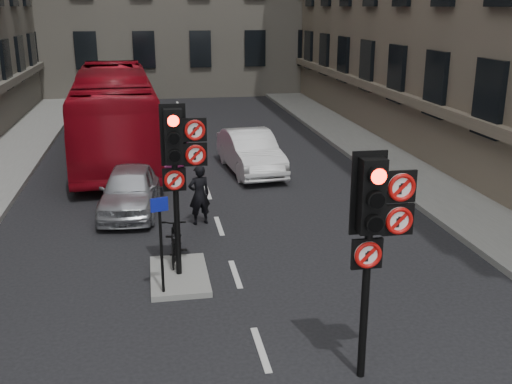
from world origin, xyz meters
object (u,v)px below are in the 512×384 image
object	(u,v)px
signal_near	(376,220)
info_sign	(161,232)
car_silver	(130,190)
car_pink	(161,137)
signal_far	(179,154)
car_white	(251,152)
bus_red	(114,113)
motorcycle	(176,236)
motorcyclist	(199,195)

from	to	relation	value
signal_near	info_sign	xyz separation A→B (m)	(-3.04, 3.19, -1.19)
car_silver	car_pink	size ratio (longest dim) A/B	0.75
signal_far	car_pink	distance (m)	11.32
info_sign	signal_near	bearing A→B (deg)	-61.47
info_sign	car_white	bearing A→B (deg)	55.02
bus_red	motorcycle	size ratio (longest dim) A/B	6.23
car_white	info_sign	distance (m)	9.60
motorcyclist	info_sign	distance (m)	4.26
signal_far	motorcycle	bearing A→B (deg)	95.28
signal_near	signal_far	xyz separation A→B (m)	(-2.60, 4.00, 0.12)
car_silver	car_white	distance (m)	5.39
car_silver	car_white	world-z (taller)	car_white
signal_far	motorcyclist	bearing A→B (deg)	78.97
motorcycle	signal_near	bearing A→B (deg)	-54.56
bus_red	info_sign	world-z (taller)	bus_red
signal_near	info_sign	world-z (taller)	signal_near
signal_near	car_white	size ratio (longest dim) A/B	0.83
signal_near	bus_red	bearing A→B (deg)	106.04
car_white	motorcycle	size ratio (longest dim) A/B	2.28
car_silver	motorcyclist	size ratio (longest dim) A/B	2.35
info_sign	car_pink	bearing A→B (deg)	73.67
motorcycle	car_pink	bearing A→B (deg)	97.61
signal_far	car_silver	size ratio (longest dim) A/B	0.95
car_silver	info_sign	world-z (taller)	info_sign
car_silver	motorcycle	xyz separation A→B (m)	(1.09, -3.59, -0.07)
car_silver	bus_red	size ratio (longest dim) A/B	0.32
motorcyclist	car_silver	bearing A→B (deg)	-49.84
car_white	car_pink	xyz separation A→B (m)	(-3.00, 2.95, 0.02)
car_white	motorcycle	xyz separation A→B (m)	(-2.92, -7.19, -0.14)
info_sign	signal_far	bearing A→B (deg)	46.64
car_white	bus_red	xyz separation A→B (m)	(-4.69, 3.31, 0.93)
car_silver	bus_red	distance (m)	7.01
signal_far	motorcyclist	size ratio (longest dim) A/B	2.23
motorcyclist	bus_red	bearing A→B (deg)	-86.91
signal_near	car_pink	size ratio (longest dim) A/B	0.71
signal_far	info_sign	size ratio (longest dim) A/B	1.82
signal_near	bus_red	distance (m)	16.16
motorcyclist	info_sign	xyz separation A→B (m)	(-1.07, -4.08, 0.59)
bus_red	motorcycle	xyz separation A→B (m)	(1.77, -10.50, -1.07)
signal_near	motorcyclist	bearing A→B (deg)	105.09
car_white	signal_near	bearing A→B (deg)	-96.44
car_white	motorcycle	distance (m)	7.76
car_white	info_sign	bearing A→B (deg)	-115.29
motorcycle	motorcyclist	world-z (taller)	motorcyclist
car_pink	car_silver	bearing A→B (deg)	-92.92
signal_near	signal_far	size ratio (longest dim) A/B	1.00
car_pink	motorcyclist	xyz separation A→B (m)	(0.81, -7.87, 0.07)
signal_near	car_white	bearing A→B (deg)	88.92
signal_near	motorcycle	xyz separation A→B (m)	(-2.69, 5.01, -2.01)
car_silver	bus_red	world-z (taller)	bus_red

